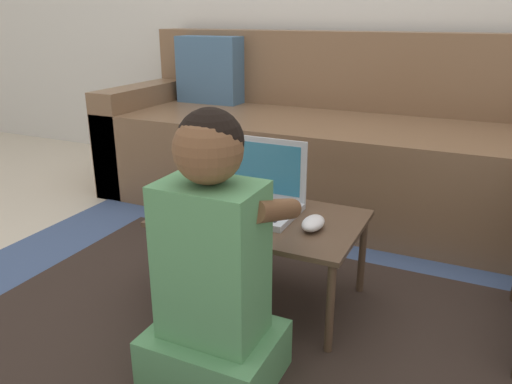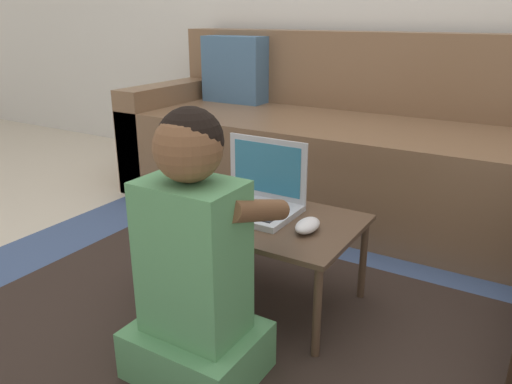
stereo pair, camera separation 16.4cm
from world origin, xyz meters
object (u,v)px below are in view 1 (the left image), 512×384
Objects in this scene: couch at (326,146)px; computer_mouse at (313,223)px; laptop_desk at (261,224)px; laptop at (255,199)px; person_seated at (213,269)px.

computer_mouse is (0.28, -1.02, 0.03)m from couch.
laptop_desk is 2.17× the size of laptop.
person_seated is at bearing -109.27° from computer_mouse.
person_seated is (0.05, -0.40, 0.05)m from laptop_desk.
couch is at bearing 96.20° from person_seated.
computer_mouse reaches higher than laptop_desk.
couch is 3.50× the size of laptop_desk.
couch is 1.40m from person_seated.
laptop_desk is 0.19m from computer_mouse.
person_seated is (0.09, -0.44, -0.02)m from laptop.
couch reaches higher than laptop.
couch is at bearing 93.50° from laptop.
person_seated is at bearing -82.32° from laptop_desk.
computer_mouse is at bearing -74.56° from couch.
laptop_desk is 0.41m from person_seated.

